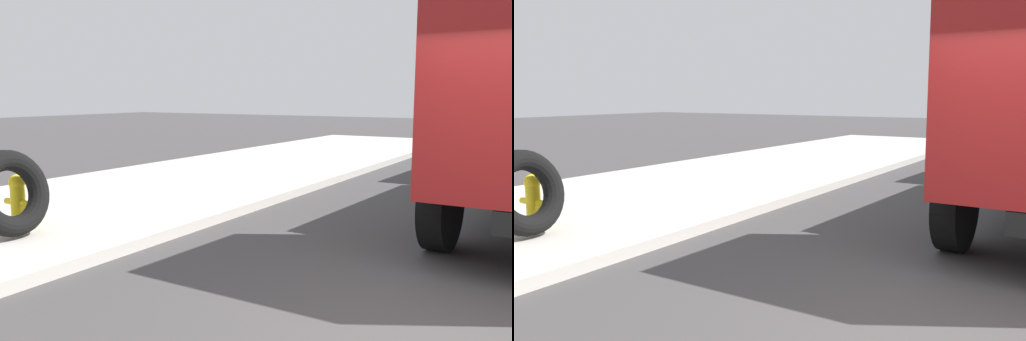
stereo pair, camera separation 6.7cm
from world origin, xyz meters
The scene contains 2 objects.
fire_hydrant centered at (0.19, 5.71, 0.53)m, with size 0.21×0.48×0.72m.
loose_tire centered at (-0.15, 5.38, 0.70)m, with size 1.08×1.08×0.26m, color black.
Camera 2 is at (-4.31, -0.72, 1.90)m, focal length 39.35 mm.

